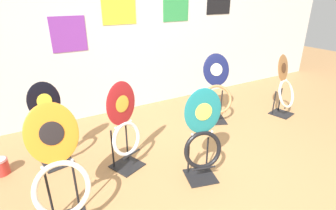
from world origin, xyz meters
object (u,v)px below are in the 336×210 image
(toilet_seat_display_woodgrain, at_px, (285,89))
(toilet_seat_display_orange_sun, at_px, (59,173))
(toilet_seat_display_navy_moon, at_px, (217,92))
(paint_can, at_px, (0,166))
(toilet_seat_display_jazz_black, at_px, (51,127))
(toilet_seat_display_crimson_swirl, at_px, (124,127))
(toilet_seat_display_teal_sax, at_px, (203,138))

(toilet_seat_display_woodgrain, bearing_deg, toilet_seat_display_orange_sun, -171.50)
(toilet_seat_display_navy_moon, distance_m, paint_can, 2.65)
(paint_can, bearing_deg, toilet_seat_display_jazz_black, -7.92)
(toilet_seat_display_navy_moon, distance_m, toilet_seat_display_woodgrain, 1.04)
(toilet_seat_display_navy_moon, xyz_separation_m, paint_can, (-2.62, 0.12, -0.34))
(toilet_seat_display_crimson_swirl, relative_size, toilet_seat_display_woodgrain, 1.05)
(toilet_seat_display_teal_sax, bearing_deg, toilet_seat_display_orange_sun, 174.98)
(toilet_seat_display_crimson_swirl, xyz_separation_m, toilet_seat_display_teal_sax, (0.56, -0.53, -0.02))
(toilet_seat_display_navy_moon, relative_size, toilet_seat_display_teal_sax, 1.01)
(toilet_seat_display_orange_sun, relative_size, toilet_seat_display_jazz_black, 1.07)
(toilet_seat_display_crimson_swirl, height_order, toilet_seat_display_orange_sun, toilet_seat_display_orange_sun)
(toilet_seat_display_crimson_swirl, relative_size, toilet_seat_display_orange_sun, 0.98)
(toilet_seat_display_navy_moon, bearing_deg, toilet_seat_display_crimson_swirl, -165.33)
(toilet_seat_display_teal_sax, bearing_deg, toilet_seat_display_navy_moon, 44.43)
(toilet_seat_display_woodgrain, distance_m, paint_can, 3.65)
(toilet_seat_display_jazz_black, bearing_deg, toilet_seat_display_navy_moon, -1.28)
(toilet_seat_display_crimson_swirl, xyz_separation_m, toilet_seat_display_jazz_black, (-0.62, 0.44, -0.04))
(toilet_seat_display_jazz_black, distance_m, paint_can, 0.62)
(toilet_seat_display_teal_sax, height_order, paint_can, toilet_seat_display_teal_sax)
(toilet_seat_display_crimson_swirl, distance_m, toilet_seat_display_jazz_black, 0.76)
(toilet_seat_display_crimson_swirl, distance_m, paint_can, 1.29)
(toilet_seat_display_crimson_swirl, bearing_deg, toilet_seat_display_jazz_black, 144.70)
(toilet_seat_display_teal_sax, xyz_separation_m, paint_can, (-1.69, 1.04, -0.35))
(toilet_seat_display_crimson_swirl, distance_m, toilet_seat_display_woodgrain, 2.48)
(toilet_seat_display_navy_moon, relative_size, paint_can, 5.49)
(toilet_seat_display_woodgrain, xyz_separation_m, paint_can, (-3.61, 0.46, -0.30))
(toilet_seat_display_woodgrain, bearing_deg, toilet_seat_display_teal_sax, -163.22)
(toilet_seat_display_teal_sax, bearing_deg, toilet_seat_display_woodgrain, 16.78)
(toilet_seat_display_woodgrain, distance_m, toilet_seat_display_orange_sun, 3.18)
(toilet_seat_display_jazz_black, bearing_deg, toilet_seat_display_crimson_swirl, -35.30)
(toilet_seat_display_orange_sun, distance_m, toilet_seat_display_jazz_black, 0.86)
(toilet_seat_display_woodgrain, height_order, paint_can, toilet_seat_display_woodgrain)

